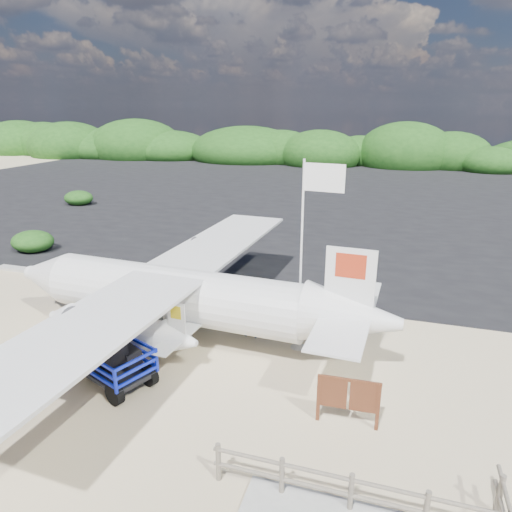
% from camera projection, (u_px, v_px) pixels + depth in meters
% --- Properties ---
extents(ground, '(160.00, 160.00, 0.00)m').
position_uv_depth(ground, '(192.00, 353.00, 15.99)').
color(ground, beige).
extents(asphalt_apron, '(90.00, 50.00, 0.04)m').
position_uv_depth(asphalt_apron, '(326.00, 197.00, 43.18)').
color(asphalt_apron, '#B2B2B2').
rests_on(asphalt_apron, ground).
extents(lagoon, '(9.00, 7.00, 0.40)m').
position_uv_depth(lagoon, '(18.00, 305.00, 19.88)').
color(lagoon, '#B2B2B2').
rests_on(lagoon, ground).
extents(vegetation_band, '(124.00, 8.00, 4.40)m').
position_uv_depth(vegetation_band, '(353.00, 165.00, 65.83)').
color(vegetation_band, '#B2B2B2').
rests_on(vegetation_band, ground).
extents(fence, '(6.40, 2.00, 1.10)m').
position_uv_depth(fence, '(349.00, 512.00, 9.77)').
color(fence, '#B2B2B2').
rests_on(fence, ground).
extents(baggage_cart, '(3.58, 2.83, 1.57)m').
position_uv_depth(baggage_cart, '(112.00, 380.00, 14.42)').
color(baggage_cart, '#0D20CF').
rests_on(baggage_cart, ground).
extents(flagpole, '(1.39, 0.71, 6.68)m').
position_uv_depth(flagpole, '(298.00, 347.00, 16.41)').
color(flagpole, white).
rests_on(flagpole, ground).
extents(signboard, '(1.79, 0.24, 1.47)m').
position_uv_depth(signboard, '(346.00, 424.00, 12.44)').
color(signboard, brown).
rests_on(signboard, ground).
extents(crew_a, '(0.61, 0.42, 1.60)m').
position_uv_depth(crew_a, '(245.00, 305.00, 17.96)').
color(crew_a, navy).
rests_on(crew_a, ground).
extents(crew_b, '(1.01, 0.81, 1.96)m').
position_uv_depth(crew_b, '(250.00, 310.00, 17.04)').
color(crew_b, navy).
rests_on(crew_b, ground).
extents(crew_c, '(1.18, 0.86, 1.86)m').
position_uv_depth(crew_c, '(315.00, 308.00, 17.36)').
color(crew_c, navy).
rests_on(crew_c, ground).
extents(aircraft_small, '(6.81, 6.81, 2.27)m').
position_uv_depth(aircraft_small, '(213.00, 193.00, 45.10)').
color(aircraft_small, '#B2B2B2').
rests_on(aircraft_small, ground).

